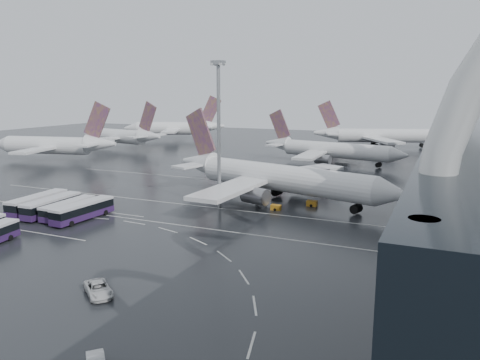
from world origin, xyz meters
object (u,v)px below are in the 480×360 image
at_px(jet_remote_mid, 121,136).
at_px(gse_cart_belly_a, 312,203).
at_px(airliner_gate_b, 329,150).
at_px(gse_cart_belly_c, 276,207).
at_px(airliner_main, 273,178).
at_px(floodlight_mast, 219,117).
at_px(airliner_gate_c, 378,136).
at_px(bus_row_near_d, 83,210).
at_px(bus_row_near_c, 68,208).
at_px(bus_row_near_a, 37,203).
at_px(van_curve_a, 98,289).
at_px(jet_remote_far, 176,128).
at_px(gse_cart_belly_b, 371,195).
at_px(bus_row_near_b, 52,206).
at_px(jet_remote_west, 55,146).

relative_size(jet_remote_mid, gse_cart_belly_a, 21.10).
relative_size(airliner_gate_b, gse_cart_belly_c, 25.19).
distance_m(airliner_main, gse_cart_belly_a, 10.85).
height_order(airliner_main, floodlight_mast, floodlight_mast).
height_order(airliner_main, airliner_gate_c, airliner_gate_c).
bearing_deg(gse_cart_belly_c, bus_row_near_d, -144.87).
bearing_deg(airliner_main, bus_row_near_c, -120.97).
relative_size(airliner_main, bus_row_near_a, 4.10).
bearing_deg(van_curve_a, bus_row_near_d, 82.56).
relative_size(jet_remote_mid, jet_remote_far, 0.95).
distance_m(gse_cart_belly_b, gse_cart_belly_c, 25.17).
relative_size(bus_row_near_a, floodlight_mast, 0.47).
distance_m(airliner_gate_b, gse_cart_belly_b, 51.92).
distance_m(jet_remote_mid, bus_row_near_b, 107.87).
height_order(jet_remote_far, gse_cart_belly_c, jet_remote_far).
xyz_separation_m(bus_row_near_a, floodlight_mast, (31.49, 18.46, 16.89)).
height_order(airliner_gate_b, jet_remote_mid, jet_remote_mid).
xyz_separation_m(airliner_gate_b, jet_remote_west, (-88.16, -32.80, 0.91)).
bearing_deg(jet_remote_mid, bus_row_near_d, 134.76).
xyz_separation_m(airliner_main, bus_row_near_c, (-31.19, -29.83, -3.29)).
height_order(bus_row_near_b, van_curve_a, bus_row_near_b).
bearing_deg(bus_row_near_c, floodlight_mast, -52.27).
xyz_separation_m(airliner_main, bus_row_near_a, (-39.32, -29.70, -3.09)).
bearing_deg(airliner_gate_c, airliner_gate_b, -119.62).
bearing_deg(gse_cart_belly_b, airliner_gate_c, 97.07).
distance_m(airliner_main, gse_cart_belly_c, 10.47).
bearing_deg(airliner_gate_b, airliner_main, -77.78).
bearing_deg(bus_row_near_a, jet_remote_mid, 25.64).
height_order(jet_remote_mid, jet_remote_far, jet_remote_far).
height_order(airliner_main, bus_row_near_c, airliner_main).
bearing_deg(jet_remote_far, van_curve_a, 95.29).
xyz_separation_m(bus_row_near_a, bus_row_near_c, (8.13, -0.13, -0.20)).
bearing_deg(bus_row_near_d, jet_remote_far, 27.72).
bearing_deg(gse_cart_belly_a, bus_row_near_a, -150.87).
height_order(jet_remote_west, bus_row_near_d, jet_remote_west).
relative_size(jet_remote_mid, van_curve_a, 8.00).
bearing_deg(bus_row_near_c, jet_remote_far, 22.58).
distance_m(bus_row_near_b, bus_row_near_c, 4.06).
height_order(van_curve_a, floodlight_mast, floodlight_mast).
relative_size(gse_cart_belly_a, gse_cart_belly_c, 1.08).
bearing_deg(jet_remote_west, van_curve_a, 125.27).
height_order(jet_remote_far, van_curve_a, jet_remote_far).
bearing_deg(airliner_gate_c, gse_cart_belly_a, -108.98).
xyz_separation_m(jet_remote_far, bus_row_near_a, (49.64, -133.52, -3.76)).
bearing_deg(jet_remote_far, jet_remote_mid, 64.63).
relative_size(airliner_gate_c, floodlight_mast, 1.83).
xyz_separation_m(airliner_gate_c, floodlight_mast, (-15.36, -121.26, 13.75)).
relative_size(airliner_gate_c, jet_remote_mid, 1.19).
xyz_separation_m(airliner_main, gse_cart_belly_c, (3.78, -8.70, -4.43)).
xyz_separation_m(jet_remote_mid, gse_cart_belly_c, (94.19, -71.35, -4.62)).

